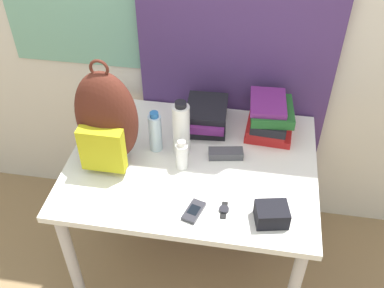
% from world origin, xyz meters
% --- Properties ---
extents(wall_back, '(6.00, 0.06, 2.50)m').
position_xyz_m(wall_back, '(-0.00, 0.90, 1.25)').
color(wall_back, silver).
rests_on(wall_back, ground_plane).
extents(curtain_blue, '(0.91, 0.04, 2.50)m').
position_xyz_m(curtain_blue, '(0.13, 0.84, 1.25)').
color(curtain_blue, '#4C336B').
rests_on(curtain_blue, ground_plane).
extents(desk, '(1.07, 0.81, 0.75)m').
position_xyz_m(desk, '(0.00, 0.41, 0.65)').
color(desk, silver).
rests_on(desk, ground_plane).
extents(backpack, '(0.26, 0.20, 0.49)m').
position_xyz_m(backpack, '(-0.35, 0.37, 0.96)').
color(backpack, '#512319').
rests_on(backpack, desk).
extents(book_stack_left, '(0.20, 0.26, 0.12)m').
position_xyz_m(book_stack_left, '(0.03, 0.67, 0.80)').
color(book_stack_left, black).
rests_on(book_stack_left, desk).
extents(book_stack_center, '(0.22, 0.25, 0.18)m').
position_xyz_m(book_stack_center, '(0.32, 0.66, 0.83)').
color(book_stack_center, red).
rests_on(book_stack_center, desk).
extents(water_bottle, '(0.06, 0.06, 0.20)m').
position_xyz_m(water_bottle, '(-0.17, 0.46, 0.84)').
color(water_bottle, silver).
rests_on(water_bottle, desk).
extents(sports_bottle, '(0.07, 0.07, 0.27)m').
position_xyz_m(sports_bottle, '(-0.06, 0.46, 0.87)').
color(sports_bottle, white).
rests_on(sports_bottle, desk).
extents(sunscreen_bottle, '(0.05, 0.05, 0.14)m').
position_xyz_m(sunscreen_bottle, '(-0.04, 0.37, 0.81)').
color(sunscreen_bottle, white).
rests_on(sunscreen_bottle, desk).
extents(cell_phone, '(0.08, 0.12, 0.02)m').
position_xyz_m(cell_phone, '(0.05, 0.12, 0.75)').
color(cell_phone, '#2D2D33').
rests_on(cell_phone, desk).
extents(sunglasses_case, '(0.16, 0.08, 0.04)m').
position_xyz_m(sunglasses_case, '(0.14, 0.46, 0.76)').
color(sunglasses_case, '#47474C').
rests_on(sunglasses_case, desk).
extents(camera_pouch, '(0.14, 0.12, 0.07)m').
position_xyz_m(camera_pouch, '(0.35, 0.13, 0.78)').
color(camera_pouch, black).
rests_on(camera_pouch, desk).
extents(wristwatch, '(0.04, 0.09, 0.01)m').
position_xyz_m(wristwatch, '(0.17, 0.15, 0.75)').
color(wristwatch, black).
rests_on(wristwatch, desk).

